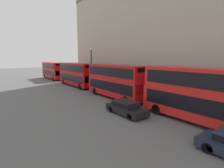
% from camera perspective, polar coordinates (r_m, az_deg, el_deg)
% --- Properties ---
extents(bus_leading, '(2.59, 11.31, 4.53)m').
position_cam_1_polar(bus_leading, '(15.63, 28.91, -3.02)').
color(bus_leading, red).
rests_on(bus_leading, ground).
extents(bus_second_in_queue, '(2.59, 10.07, 4.40)m').
position_cam_1_polar(bus_second_in_queue, '(23.15, 1.24, 1.37)').
color(bus_second_in_queue, red).
rests_on(bus_second_in_queue, ground).
extents(bus_third_in_queue, '(2.59, 10.80, 4.30)m').
position_cam_1_polar(bus_third_in_queue, '(33.53, -11.51, 3.38)').
color(bus_third_in_queue, '#B20C0F').
rests_on(bus_third_in_queue, ground).
extents(bus_trailing, '(2.59, 10.04, 4.11)m').
position_cam_1_polar(bus_trailing, '(46.23, -18.67, 4.39)').
color(bus_trailing, red).
rests_on(bus_trailing, ground).
extents(car_hatchback, '(1.82, 4.30, 1.26)m').
position_cam_1_polar(car_hatchback, '(16.79, 4.64, -7.58)').
color(car_hatchback, black).
rests_on(car_hatchback, ground).
extents(street_lamp, '(0.44, 0.44, 7.05)m').
position_cam_1_polar(street_lamp, '(32.30, -6.78, 6.74)').
color(street_lamp, black).
rests_on(street_lamp, ground).
extents(pedestrian, '(0.36, 0.36, 1.66)m').
position_cam_1_polar(pedestrian, '(37.63, -10.87, 1.50)').
color(pedestrian, brown).
rests_on(pedestrian, ground).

